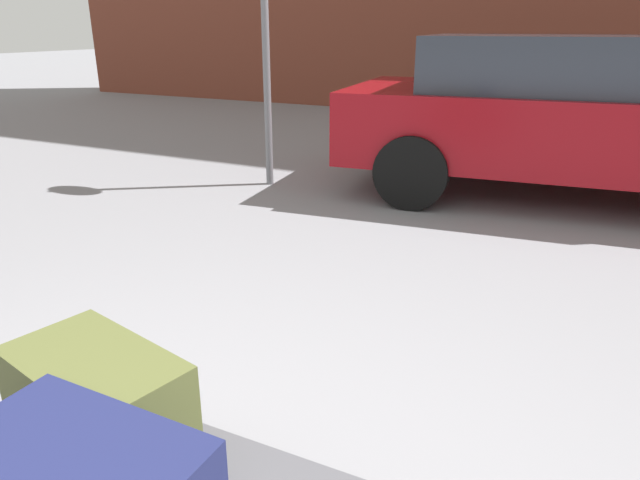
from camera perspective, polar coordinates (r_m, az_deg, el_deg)
duffel_bag_olive_center at (r=1.82m, az=-21.10°, el=-14.80°), size 0.59×0.42×0.30m
parked_car at (r=5.72m, az=24.79°, el=11.24°), size 4.46×2.27×1.42m
no_parking_sign at (r=5.65m, az=-5.46°, el=20.63°), size 0.49×0.14×2.47m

